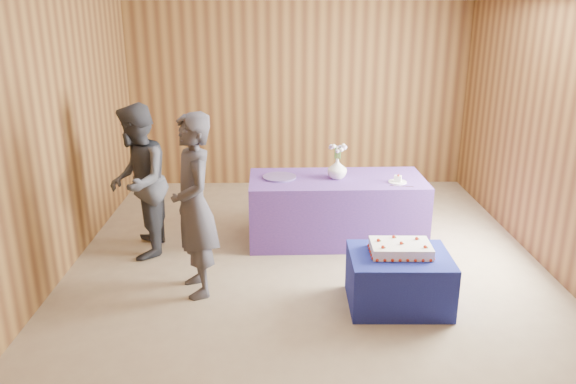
{
  "coord_description": "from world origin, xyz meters",
  "views": [
    {
      "loc": [
        -0.3,
        -5.34,
        2.63
      ],
      "look_at": [
        -0.2,
        0.1,
        0.81
      ],
      "focal_mm": 35.0,
      "sensor_mm": 36.0,
      "label": 1
    }
  ],
  "objects_px": {
    "sheet_cake": "(401,248)",
    "vase": "(337,169)",
    "serving_table": "(336,209)",
    "guest_right": "(138,182)",
    "cake_table": "(399,280)",
    "guest_left": "(194,206)"
  },
  "relations": [
    {
      "from": "sheet_cake",
      "to": "vase",
      "type": "relative_size",
      "value": 2.49
    },
    {
      "from": "serving_table",
      "to": "vase",
      "type": "relative_size",
      "value": 8.7
    },
    {
      "from": "serving_table",
      "to": "guest_right",
      "type": "distance_m",
      "value": 2.25
    },
    {
      "from": "serving_table",
      "to": "sheet_cake",
      "type": "distance_m",
      "value": 1.58
    },
    {
      "from": "cake_table",
      "to": "guest_right",
      "type": "bearing_deg",
      "value": 156.72
    },
    {
      "from": "cake_table",
      "to": "sheet_cake",
      "type": "bearing_deg",
      "value": 81.81
    },
    {
      "from": "guest_right",
      "to": "vase",
      "type": "bearing_deg",
      "value": 93.55
    },
    {
      "from": "guest_left",
      "to": "guest_right",
      "type": "height_order",
      "value": "guest_left"
    },
    {
      "from": "serving_table",
      "to": "sheet_cake",
      "type": "xyz_separation_m",
      "value": [
        0.42,
        -1.51,
        0.17
      ]
    },
    {
      "from": "sheet_cake",
      "to": "vase",
      "type": "bearing_deg",
      "value": 107.52
    },
    {
      "from": "sheet_cake",
      "to": "vase",
      "type": "distance_m",
      "value": 1.6
    },
    {
      "from": "sheet_cake",
      "to": "guest_left",
      "type": "bearing_deg",
      "value": 173.62
    },
    {
      "from": "cake_table",
      "to": "sheet_cake",
      "type": "xyz_separation_m",
      "value": [
        0.01,
        0.03,
        0.3
      ]
    },
    {
      "from": "guest_left",
      "to": "cake_table",
      "type": "bearing_deg",
      "value": 61.21
    },
    {
      "from": "cake_table",
      "to": "guest_right",
      "type": "height_order",
      "value": "guest_right"
    },
    {
      "from": "serving_table",
      "to": "vase",
      "type": "distance_m",
      "value": 0.49
    },
    {
      "from": "vase",
      "to": "guest_right",
      "type": "bearing_deg",
      "value": -170.46
    },
    {
      "from": "sheet_cake",
      "to": "vase",
      "type": "xyz_separation_m",
      "value": [
        -0.43,
        1.51,
        0.32
      ]
    },
    {
      "from": "vase",
      "to": "guest_right",
      "type": "distance_m",
      "value": 2.2
    },
    {
      "from": "cake_table",
      "to": "guest_right",
      "type": "distance_m",
      "value": 2.91
    },
    {
      "from": "serving_table",
      "to": "guest_left",
      "type": "bearing_deg",
      "value": -140.27
    },
    {
      "from": "guest_left",
      "to": "guest_right",
      "type": "distance_m",
      "value": 1.14
    }
  ]
}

